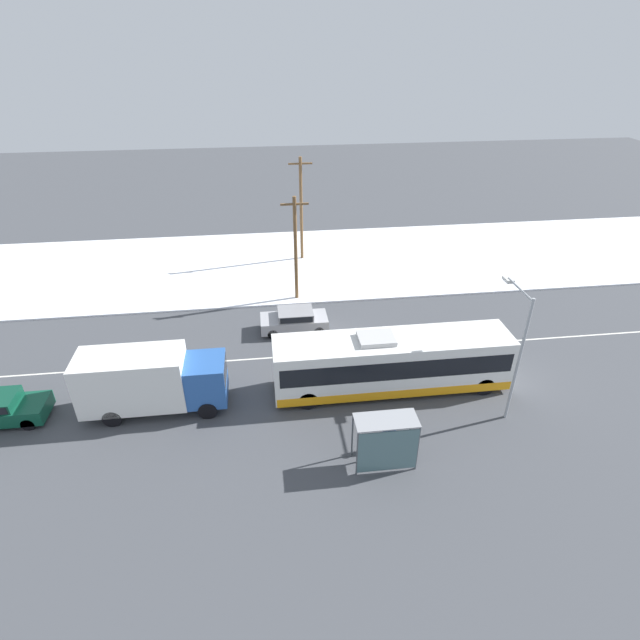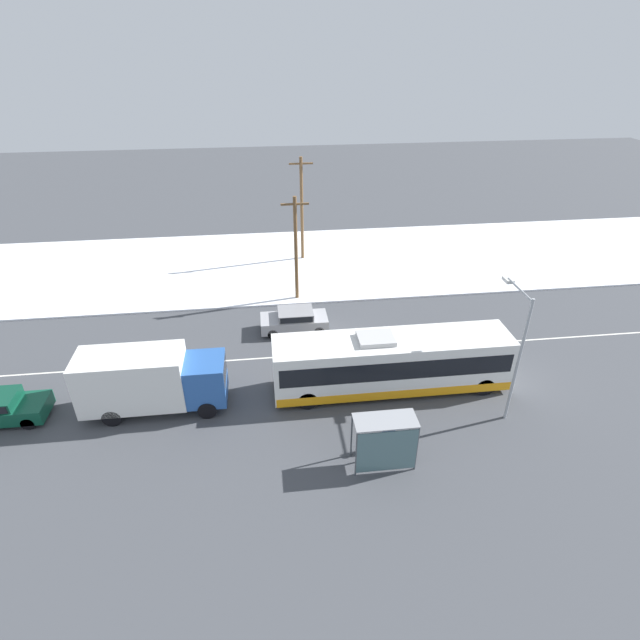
# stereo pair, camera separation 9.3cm
# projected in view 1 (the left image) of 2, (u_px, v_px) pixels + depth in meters

# --- Properties ---
(ground_plane) EXTENTS (120.00, 120.00, 0.00)m
(ground_plane) POSITION_uv_depth(u_px,v_px,m) (351.00, 352.00, 29.12)
(ground_plane) COLOR #424449
(snow_lot) EXTENTS (80.00, 13.94, 0.12)m
(snow_lot) POSITION_uv_depth(u_px,v_px,m) (322.00, 261.00, 40.36)
(snow_lot) COLOR white
(snow_lot) RESTS_ON ground_plane
(lane_marking_center) EXTENTS (60.00, 0.12, 0.00)m
(lane_marking_center) POSITION_uv_depth(u_px,v_px,m) (351.00, 352.00, 29.12)
(lane_marking_center) COLOR silver
(lane_marking_center) RESTS_ON ground_plane
(city_bus) EXTENTS (12.09, 2.57, 3.23)m
(city_bus) POSITION_uv_depth(u_px,v_px,m) (392.00, 363.00, 25.49)
(city_bus) COLOR white
(city_bus) RESTS_ON ground_plane
(box_truck) EXTENTS (6.89, 2.30, 3.22)m
(box_truck) POSITION_uv_depth(u_px,v_px,m) (150.00, 380.00, 23.92)
(box_truck) COLOR silver
(box_truck) RESTS_ON ground_plane
(sedan_car) EXTENTS (4.11, 1.80, 1.42)m
(sedan_car) POSITION_uv_depth(u_px,v_px,m) (295.00, 320.00, 30.84)
(sedan_car) COLOR #9E9EA3
(sedan_car) RESTS_ON ground_plane
(pedestrian_at_stop) EXTENTS (0.61, 0.27, 1.68)m
(pedestrian_at_stop) POSITION_uv_depth(u_px,v_px,m) (389.00, 429.00, 22.02)
(pedestrian_at_stop) COLOR #23232D
(pedestrian_at_stop) RESTS_ON ground_plane
(bus_shelter) EXTENTS (2.65, 1.20, 2.40)m
(bus_shelter) POSITION_uv_depth(u_px,v_px,m) (387.00, 438.00, 20.67)
(bus_shelter) COLOR gray
(bus_shelter) RESTS_ON ground_plane
(streetlamp) EXTENTS (0.36, 2.69, 6.51)m
(streetlamp) POSITION_uv_depth(u_px,v_px,m) (517.00, 338.00, 22.64)
(streetlamp) COLOR #9EA3A8
(streetlamp) RESTS_ON ground_plane
(utility_pole_roadside) EXTENTS (1.80, 0.24, 7.26)m
(utility_pole_roadside) POSITION_uv_depth(u_px,v_px,m) (296.00, 248.00, 32.96)
(utility_pole_roadside) COLOR brown
(utility_pole_roadside) RESTS_ON ground_plane
(utility_pole_snowlot) EXTENTS (1.80, 0.24, 8.17)m
(utility_pole_snowlot) POSITION_uv_depth(u_px,v_px,m) (301.00, 208.00, 38.77)
(utility_pole_snowlot) COLOR brown
(utility_pole_snowlot) RESTS_ON ground_plane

